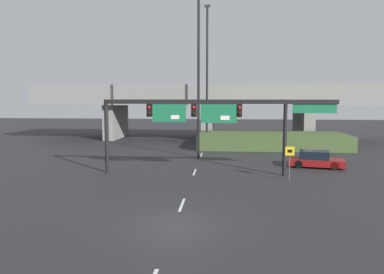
% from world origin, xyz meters
% --- Properties ---
extents(ground_plane, '(160.00, 160.00, 0.00)m').
position_xyz_m(ground_plane, '(0.00, 0.00, 0.00)').
color(ground_plane, '#262628').
extents(lane_markings, '(0.14, 45.72, 0.01)m').
position_xyz_m(lane_markings, '(0.00, 15.96, 0.00)').
color(lane_markings, silver).
rests_on(lane_markings, ground).
extents(signal_gantry, '(16.93, 0.44, 5.51)m').
position_xyz_m(signal_gantry, '(1.20, 10.92, 4.52)').
color(signal_gantry, black).
rests_on(signal_gantry, ground).
extents(speed_limit_sign, '(0.60, 0.11, 2.39)m').
position_xyz_m(speed_limit_sign, '(6.67, 9.35, 1.56)').
color(speed_limit_sign, '#4C4C4C').
rests_on(speed_limit_sign, ground).
extents(highway_light_pole_near, '(0.70, 0.36, 16.66)m').
position_xyz_m(highway_light_pole_near, '(-0.17, 18.47, 8.71)').
color(highway_light_pole_near, black).
rests_on(highway_light_pole_near, ground).
extents(highway_light_pole_far, '(0.70, 0.36, 16.01)m').
position_xyz_m(highway_light_pole_far, '(0.23, 27.16, 8.39)').
color(highway_light_pole_far, black).
rests_on(highway_light_pole_far, ground).
extents(overpass_bridge, '(45.02, 9.81, 7.23)m').
position_xyz_m(overpass_bridge, '(0.00, 34.57, 4.99)').
color(overpass_bridge, gray).
rests_on(overpass_bridge, ground).
extents(grass_embankment, '(16.43, 6.78, 1.61)m').
position_xyz_m(grass_embankment, '(7.57, 26.10, 0.80)').
color(grass_embankment, '#42562D').
rests_on(grass_embankment, ground).
extents(parked_sedan_near_right, '(4.65, 2.65, 1.35)m').
position_xyz_m(parked_sedan_near_right, '(9.62, 14.41, 0.63)').
color(parked_sedan_near_right, maroon).
rests_on(parked_sedan_near_right, ground).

